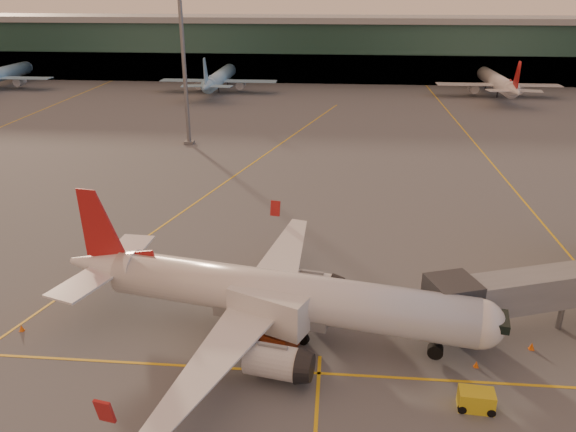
{
  "coord_description": "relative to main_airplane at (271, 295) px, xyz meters",
  "views": [
    {
      "loc": [
        5.69,
        -27.88,
        25.7
      ],
      "look_at": [
        1.26,
        22.2,
        5.0
      ],
      "focal_mm": 35.0,
      "sensor_mm": 36.0,
      "label": 1
    }
  ],
  "objects": [
    {
      "name": "ground",
      "position": [
        -1.04,
        -9.74,
        -3.46
      ],
      "size": [
        600.0,
        600.0,
        0.0
      ],
      "primitive_type": "plane",
      "color": "#4C4F54",
      "rests_on": "ground"
    },
    {
      "name": "taxi_markings",
      "position": [
        -8.36,
        34.75,
        -3.45
      ],
      "size": [
        100.12,
        173.0,
        0.01
      ],
      "color": "gold",
      "rests_on": "ground"
    },
    {
      "name": "terminal",
      "position": [
        -1.04,
        132.05,
        5.3
      ],
      "size": [
        400.0,
        20.0,
        17.6
      ],
      "color": "#19382D",
      "rests_on": "ground"
    },
    {
      "name": "mast_west_near",
      "position": [
        -21.04,
        56.26,
        11.4
      ],
      "size": [
        2.4,
        2.4,
        25.6
      ],
      "color": "slate",
      "rests_on": "ground"
    },
    {
      "name": "distant_aircraft_row",
      "position": [
        -22.04,
        108.26,
        -3.46
      ],
      "size": [
        290.0,
        34.0,
        13.0
      ],
      "color": "#81B3D8",
      "rests_on": "ground"
    },
    {
      "name": "main_airplane",
      "position": [
        0.0,
        0.0,
        0.0
      ],
      "size": [
        35.07,
        31.85,
        10.64
      ],
      "rotation": [
        0.0,
        0.0,
        -0.19
      ],
      "color": "silver",
      "rests_on": "ground"
    },
    {
      "name": "catering_truck",
      "position": [
        0.14,
        -1.59,
        -0.78
      ],
      "size": [
        6.62,
        4.83,
        4.72
      ],
      "rotation": [
        0.0,
        0.0,
        -0.41
      ],
      "color": "#9D3616",
      "rests_on": "ground"
    },
    {
      "name": "gpu_cart",
      "position": [
        14.3,
        -7.44,
        -2.79
      ],
      "size": [
        2.43,
        1.57,
        1.37
      ],
      "rotation": [
        0.0,
        0.0,
        -0.08
      ],
      "color": "gold",
      "rests_on": "ground"
    },
    {
      "name": "cone_nose",
      "position": [
        20.0,
        -0.43,
        -3.18
      ],
      "size": [
        0.45,
        0.45,
        0.57
      ],
      "color": "orange",
      "rests_on": "ground"
    },
    {
      "name": "cone_tail",
      "position": [
        -20.04,
        -1.49,
        -3.2
      ],
      "size": [
        0.42,
        0.42,
        0.54
      ],
      "color": "orange",
      "rests_on": "ground"
    },
    {
      "name": "cone_wing_left",
      "position": [
        -0.98,
        17.25,
        -3.17
      ],
      "size": [
        0.46,
        0.46,
        0.59
      ],
      "color": "orange",
      "rests_on": "ground"
    },
    {
      "name": "cone_fwd",
      "position": [
        15.32,
        -3.0,
        -3.22
      ],
      "size": [
        0.39,
        0.39,
        0.49
      ],
      "color": "orange",
      "rests_on": "ground"
    }
  ]
}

